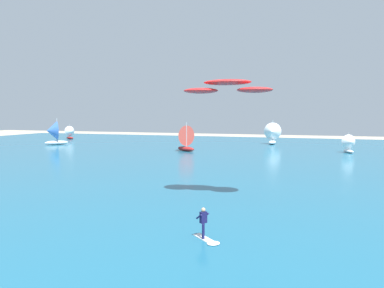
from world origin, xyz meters
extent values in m
cube|color=#1E607F|center=(0.00, 50.66, 0.05)|extent=(160.00, 90.00, 0.10)
cube|color=white|center=(1.83, 13.27, 0.12)|extent=(1.34, 1.25, 0.05)
cylinder|color=#19194C|center=(1.88, 13.06, 0.55)|extent=(0.14, 0.14, 0.80)
cylinder|color=#19194C|center=(1.77, 13.48, 0.55)|extent=(0.14, 0.14, 0.80)
cube|color=#19194C|center=(1.83, 13.27, 1.25)|extent=(0.40, 0.42, 0.60)
sphere|color=tan|center=(1.83, 13.27, 1.66)|extent=(0.22, 0.22, 0.22)
cylinder|color=#19194C|center=(1.62, 13.16, 1.30)|extent=(0.44, 0.40, 0.39)
cylinder|color=#19194C|center=(1.91, 13.49, 1.30)|extent=(0.44, 0.40, 0.39)
ellipsoid|color=white|center=(2.54, 12.65, 0.14)|extent=(0.91, 0.92, 0.08)
ellipsoid|color=red|center=(1.14, 22.17, 9.11)|extent=(3.77, 2.41, 0.43)
ellipsoid|color=red|center=(-0.92, 22.04, 8.50)|extent=(2.80, 2.35, 0.43)
ellipsoid|color=red|center=(3.20, 22.29, 8.50)|extent=(2.80, 2.35, 0.43)
ellipsoid|color=maroon|center=(-13.27, 54.59, 0.50)|extent=(4.42, 3.58, 0.81)
cylinder|color=silver|center=(-13.10, 54.48, 3.06)|extent=(0.13, 0.13, 4.30)
cone|color=#D84C3F|center=(-13.89, 54.99, 2.84)|extent=(3.54, 4.06, 3.61)
ellipsoid|color=white|center=(-43.71, 58.00, 0.55)|extent=(4.43, 4.61, 0.89)
cylinder|color=silver|center=(-43.56, 58.17, 3.37)|extent=(0.15, 0.15, 4.76)
cone|color=#3F72CC|center=(-44.27, 57.40, 3.13)|extent=(4.35, 4.24, 4.00)
ellipsoid|color=white|center=(14.00, 60.32, 0.37)|extent=(2.02, 3.09, 0.55)
cylinder|color=silver|center=(13.95, 60.45, 2.11)|extent=(0.09, 0.09, 2.93)
cone|color=white|center=(14.19, 59.86, 1.97)|extent=(2.76, 2.10, 2.46)
ellipsoid|color=white|center=(0.17, 73.59, 0.51)|extent=(1.57, 4.44, 0.83)
cylinder|color=silver|center=(0.17, 73.80, 3.14)|extent=(0.14, 0.14, 4.43)
cone|color=white|center=(0.16, 72.83, 2.92)|extent=(3.74, 1.98, 3.72)
ellipsoid|color=maroon|center=(-51.91, 73.39, 0.40)|extent=(3.36, 2.43, 0.60)
cylinder|color=silver|center=(-52.05, 73.46, 2.30)|extent=(0.10, 0.10, 3.21)
cone|color=white|center=(-51.42, 73.14, 2.14)|extent=(2.47, 3.04, 2.69)
camera|label=1|loc=(6.82, -4.21, 6.73)|focal=32.81mm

